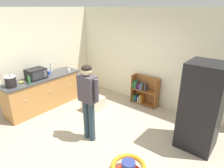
{
  "coord_description": "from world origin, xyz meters",
  "views": [
    {
      "loc": [
        2.5,
        -2.56,
        2.71
      ],
      "look_at": [
        -0.04,
        0.57,
        1.12
      ],
      "focal_mm": 31.55,
      "sensor_mm": 36.0,
      "label": 1
    }
  ],
  "objects": [
    {
      "name": "pet_carrier",
      "position": [
        -0.99,
        0.93,
        0.18
      ],
      "size": [
        0.42,
        0.55,
        0.36
      ],
      "color": "beige",
      "rests_on": "ground"
    },
    {
      "name": "ground_plane",
      "position": [
        0.0,
        0.0,
        0.0
      ],
      "size": [
        12.0,
        12.0,
        0.0
      ],
      "primitive_type": "plane",
      "color": "tan",
      "rests_on": "ground"
    },
    {
      "name": "crock_pot",
      "position": [
        -2.16,
        -0.67,
        1.03
      ],
      "size": [
        0.26,
        0.26,
        0.29
      ],
      "color": "black",
      "rests_on": "kitchen_counter"
    },
    {
      "name": "kitchen_counter",
      "position": [
        -2.2,
        0.18,
        0.45
      ],
      "size": [
        0.65,
        2.17,
        0.9
      ],
      "color": "#B77D41",
      "rests_on": "ground"
    },
    {
      "name": "teal_cup",
      "position": [
        -2.35,
        0.37,
        0.95
      ],
      "size": [
        0.08,
        0.08,
        0.09
      ],
      "primitive_type": "cylinder",
      "color": "teal",
      "rests_on": "kitchen_counter"
    },
    {
      "name": "clear_bottle",
      "position": [
        -2.4,
        0.63,
        1.0
      ],
      "size": [
        0.07,
        0.07,
        0.25
      ],
      "color": "silver",
      "rests_on": "kitchen_counter"
    },
    {
      "name": "microwave",
      "position": [
        -2.2,
        0.03,
        1.04
      ],
      "size": [
        0.37,
        0.48,
        0.28
      ],
      "color": "black",
      "rests_on": "kitchen_counter"
    },
    {
      "name": "refrigerator",
      "position": [
        1.72,
        1.17,
        0.89
      ],
      "size": [
        0.73,
        0.68,
        1.78
      ],
      "color": "black",
      "rests_on": "ground"
    },
    {
      "name": "bookshelf",
      "position": [
        -0.1,
        2.14,
        0.37
      ],
      "size": [
        0.8,
        0.28,
        0.85
      ],
      "color": "brown",
      "rests_on": "ground"
    },
    {
      "name": "white_cup",
      "position": [
        -1.98,
        0.95,
        0.95
      ],
      "size": [
        0.08,
        0.08,
        0.09
      ],
      "primitive_type": "cylinder",
      "color": "white",
      "rests_on": "kitchen_counter"
    },
    {
      "name": "back_wall",
      "position": [
        0.0,
        2.33,
        1.35
      ],
      "size": [
        5.2,
        0.06,
        2.7
      ],
      "primitive_type": "cube",
      "color": "silver",
      "rests_on": "ground"
    },
    {
      "name": "left_side_wall",
      "position": [
        -2.63,
        0.8,
        1.35
      ],
      "size": [
        0.06,
        2.99,
        2.7
      ],
      "primitive_type": "cube",
      "color": "beige",
      "rests_on": "ground"
    },
    {
      "name": "banana_bunch",
      "position": [
        -2.21,
        -0.38,
        0.93
      ],
      "size": [
        0.12,
        0.16,
        0.04
      ],
      "color": "yellow",
      "rests_on": "kitchen_counter"
    },
    {
      "name": "blue_cup",
      "position": [
        -2.25,
        0.45,
        0.95
      ],
      "size": [
        0.08,
        0.08,
        0.09
      ],
      "primitive_type": "cylinder",
      "color": "blue",
      "rests_on": "kitchen_counter"
    },
    {
      "name": "green_glass_bottle",
      "position": [
        -2.01,
        -0.29,
        1.0
      ],
      "size": [
        0.07,
        0.07,
        0.25
      ],
      "color": "#33753D",
      "rests_on": "kitchen_counter"
    },
    {
      "name": "standing_person",
      "position": [
        -0.15,
        -0.06,
        1.01
      ],
      "size": [
        0.57,
        0.22,
        1.67
      ],
      "color": "#2D3F4C",
      "rests_on": "ground"
    }
  ]
}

